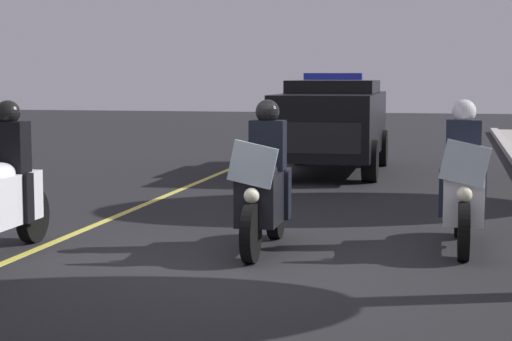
# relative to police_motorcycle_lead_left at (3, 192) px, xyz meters

# --- Properties ---
(ground_plane) EXTENTS (80.00, 80.00, 0.00)m
(ground_plane) POSITION_rel_police_motorcycle_lead_left_xyz_m (0.13, 2.67, -0.70)
(ground_plane) COLOR black
(lane_stripe_center) EXTENTS (48.00, 0.12, 0.01)m
(lane_stripe_center) POSITION_rel_police_motorcycle_lead_left_xyz_m (0.13, 0.23, -0.70)
(lane_stripe_center) COLOR #E0D14C
(lane_stripe_center) RESTS_ON ground
(police_motorcycle_lead_left) EXTENTS (2.14, 0.56, 1.72)m
(police_motorcycle_lead_left) POSITION_rel_police_motorcycle_lead_left_xyz_m (0.00, 0.00, 0.00)
(police_motorcycle_lead_left) COLOR black
(police_motorcycle_lead_left) RESTS_ON ground
(police_motorcycle_lead_right) EXTENTS (2.14, 0.56, 1.72)m
(police_motorcycle_lead_right) POSITION_rel_police_motorcycle_lead_left_xyz_m (-0.90, 2.79, 0.00)
(police_motorcycle_lead_right) COLOR black
(police_motorcycle_lead_right) RESTS_ON ground
(police_motorcycle_trailing) EXTENTS (2.14, 0.56, 1.72)m
(police_motorcycle_trailing) POSITION_rel_police_motorcycle_lead_left_xyz_m (-1.50, 5.01, 0.00)
(police_motorcycle_trailing) COLOR black
(police_motorcycle_trailing) RESTS_ON ground
(police_suv) EXTENTS (4.94, 2.14, 2.05)m
(police_suv) POSITION_rel_police_motorcycle_lead_left_xyz_m (-9.33, 2.45, 0.37)
(police_suv) COLOR black
(police_suv) RESTS_ON ground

